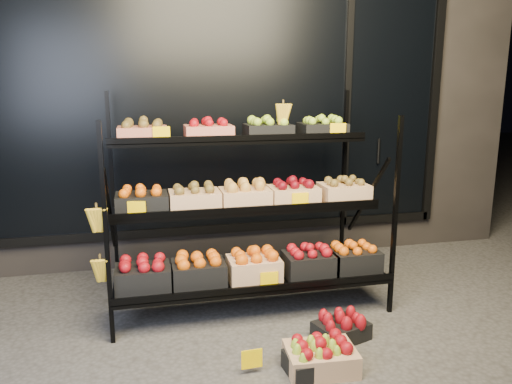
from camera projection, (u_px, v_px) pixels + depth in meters
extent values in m
plane|color=#514F4C|center=(266.00, 338.00, 3.44)|extent=(24.00, 24.00, 0.00)
cube|color=#2D2826|center=(210.00, 80.00, 5.54)|extent=(6.00, 2.00, 3.50)
cube|color=black|center=(225.00, 102.00, 4.61)|extent=(4.20, 0.04, 2.40)
cube|color=black|center=(227.00, 228.00, 4.85)|extent=(4.30, 0.06, 0.08)
cube|color=black|center=(434.00, 100.00, 5.06)|extent=(0.08, 0.06, 2.50)
cube|color=black|center=(347.00, 101.00, 4.86)|extent=(0.06, 0.06, 2.50)
cylinder|color=black|center=(379.00, 151.00, 5.01)|extent=(0.02, 0.02, 0.25)
cube|color=black|center=(106.00, 237.00, 3.23)|extent=(0.03, 0.03, 1.50)
cube|color=black|center=(395.00, 218.00, 3.68)|extent=(0.03, 0.03, 1.50)
cube|color=black|center=(113.00, 193.00, 4.13)|extent=(0.03, 0.03, 1.66)
cube|color=black|center=(344.00, 182.00, 4.58)|extent=(0.03, 0.03, 1.66)
cube|color=black|center=(255.00, 283.00, 3.72)|extent=(2.05, 0.42, 0.03)
cube|color=black|center=(261.00, 289.00, 3.52)|extent=(2.05, 0.02, 0.05)
cube|color=black|center=(246.00, 208.00, 3.90)|extent=(2.05, 0.40, 0.03)
cube|color=black|center=(251.00, 210.00, 3.71)|extent=(2.05, 0.02, 0.05)
cube|color=black|center=(238.00, 140.00, 4.07)|extent=(2.05, 0.40, 0.03)
cube|color=black|center=(243.00, 138.00, 3.88)|extent=(2.05, 0.02, 0.05)
cube|color=tan|center=(143.00, 134.00, 3.89)|extent=(0.38, 0.28, 0.11)
ellipsoid|color=brown|center=(142.00, 123.00, 3.87)|extent=(0.32, 0.24, 0.07)
cube|color=tan|center=(209.00, 132.00, 4.00)|extent=(0.38, 0.28, 0.11)
ellipsoid|color=#A20B1B|center=(208.00, 121.00, 3.99)|extent=(0.32, 0.24, 0.07)
cube|color=black|center=(268.00, 131.00, 4.11)|extent=(0.38, 0.28, 0.11)
ellipsoid|color=#9FC431|center=(268.00, 120.00, 4.09)|extent=(0.32, 0.24, 0.07)
cube|color=black|center=(322.00, 130.00, 4.22)|extent=(0.38, 0.28, 0.11)
ellipsoid|color=#9FC431|center=(323.00, 119.00, 4.20)|extent=(0.32, 0.24, 0.07)
cube|color=black|center=(142.00, 203.00, 3.70)|extent=(0.38, 0.28, 0.14)
ellipsoid|color=#DB5C0B|center=(141.00, 190.00, 3.68)|extent=(0.32, 0.24, 0.07)
cube|color=tan|center=(195.00, 200.00, 3.79)|extent=(0.38, 0.28, 0.14)
ellipsoid|color=brown|center=(194.00, 187.00, 3.77)|extent=(0.32, 0.24, 0.07)
cube|color=tan|center=(245.00, 198.00, 3.88)|extent=(0.38, 0.28, 0.14)
ellipsoid|color=#C08636|center=(245.00, 185.00, 3.85)|extent=(0.32, 0.24, 0.07)
cube|color=tan|center=(293.00, 195.00, 3.96)|extent=(0.38, 0.28, 0.14)
ellipsoid|color=#620710|center=(293.00, 183.00, 3.94)|extent=(0.32, 0.24, 0.07)
cube|color=tan|center=(344.00, 192.00, 4.06)|extent=(0.38, 0.28, 0.14)
ellipsoid|color=brown|center=(344.00, 180.00, 4.03)|extent=(0.32, 0.24, 0.07)
cube|color=black|center=(143.00, 279.00, 3.52)|extent=(0.38, 0.28, 0.18)
ellipsoid|color=#A20B1B|center=(142.00, 263.00, 3.49)|extent=(0.32, 0.24, 0.07)
cube|color=black|center=(199.00, 274.00, 3.60)|extent=(0.38, 0.28, 0.18)
ellipsoid|color=#DB5C0B|center=(198.00, 258.00, 3.58)|extent=(0.32, 0.24, 0.07)
cube|color=tan|center=(254.00, 269.00, 3.69)|extent=(0.38, 0.28, 0.18)
ellipsoid|color=#DB5C0B|center=(254.00, 254.00, 3.67)|extent=(0.32, 0.24, 0.07)
cube|color=black|center=(309.00, 265.00, 3.79)|extent=(0.38, 0.28, 0.18)
ellipsoid|color=#A20B1B|center=(310.00, 250.00, 3.76)|extent=(0.32, 0.24, 0.07)
cube|color=black|center=(353.00, 261.00, 3.87)|extent=(0.38, 0.28, 0.18)
ellipsoid|color=#DB5C0B|center=(354.00, 246.00, 3.84)|extent=(0.32, 0.24, 0.07)
ellipsoid|color=gold|center=(96.00, 207.00, 3.19)|extent=(0.14, 0.08, 0.22)
ellipsoid|color=gold|center=(100.00, 258.00, 3.27)|extent=(0.14, 0.08, 0.22)
ellipsoid|color=gold|center=(283.00, 103.00, 3.99)|extent=(0.14, 0.08, 0.22)
cube|color=#F9C500|center=(137.00, 209.00, 3.55)|extent=(0.13, 0.01, 0.12)
cube|color=#F9C500|center=(300.00, 201.00, 3.82)|extent=(0.13, 0.01, 0.12)
cube|color=#F9C500|center=(338.00, 130.00, 4.09)|extent=(0.13, 0.01, 0.12)
cube|color=#F9C500|center=(162.00, 134.00, 3.78)|extent=(0.13, 0.01, 0.12)
cube|color=#F9C500|center=(269.00, 280.00, 3.58)|extent=(0.13, 0.01, 0.12)
cube|color=#F9C500|center=(252.00, 365.00, 3.01)|extent=(0.13, 0.01, 0.12)
cube|color=black|center=(315.00, 363.00, 3.03)|extent=(0.36, 0.28, 0.12)
ellipsoid|color=#9FC431|center=(315.00, 350.00, 3.01)|extent=(0.31, 0.24, 0.07)
cube|color=tan|center=(320.00, 359.00, 3.05)|extent=(0.44, 0.34, 0.14)
ellipsoid|color=#A20B1B|center=(321.00, 344.00, 3.03)|extent=(0.37, 0.28, 0.07)
cube|color=black|center=(341.00, 330.00, 3.43)|extent=(0.41, 0.35, 0.12)
ellipsoid|color=#A20B1B|center=(342.00, 319.00, 3.41)|extent=(0.34, 0.29, 0.07)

